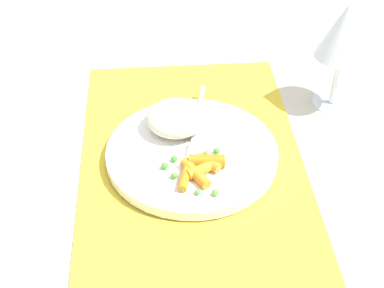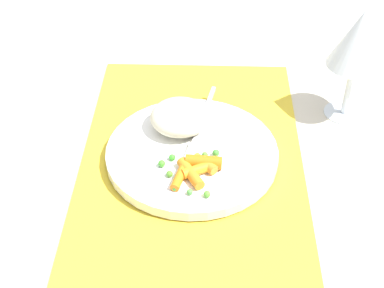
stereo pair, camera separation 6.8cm
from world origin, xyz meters
name	(u,v)px [view 1 (the left image)]	position (x,y,z in m)	size (l,w,h in m)	color
ground_plane	(192,161)	(0.00, 0.00, 0.00)	(2.40, 2.40, 0.00)	beige
placemat	(192,159)	(0.00, 0.00, 0.00)	(0.49, 0.31, 0.01)	gold
plate	(192,153)	(0.00, 0.00, 0.01)	(0.24, 0.24, 0.02)	white
rice_mound	(176,118)	(-0.05, -0.02, 0.04)	(0.08, 0.09, 0.04)	beige
carrot_portion	(202,167)	(0.04, 0.01, 0.03)	(0.07, 0.07, 0.02)	orange
pea_scatter	(193,168)	(0.04, 0.00, 0.03)	(0.09, 0.08, 0.01)	#3D8D3A
fork	(195,132)	(-0.04, 0.01, 0.02)	(0.19, 0.05, 0.01)	#BDBDBD
wine_glass	(345,32)	(-0.12, 0.23, 0.13)	(0.08, 0.08, 0.18)	silver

